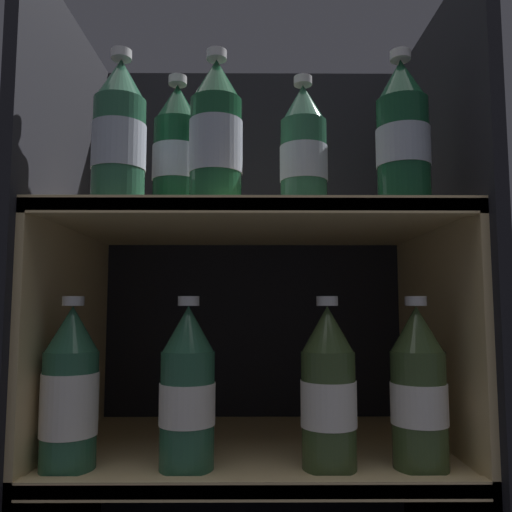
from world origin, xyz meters
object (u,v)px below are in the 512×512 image
(bottle_upper_front_0, at_px, (122,136))
(bottle_lower_front_0, at_px, (73,392))
(bottle_upper_back_1, at_px, (306,154))
(bottle_upper_front_1, at_px, (219,137))
(bottle_lower_front_3, at_px, (422,390))
(bottle_upper_back_0, at_px, (179,154))
(bottle_upper_front_2, at_px, (406,136))
(bottle_lower_front_2, at_px, (332,390))
(bottle_lower_front_1, at_px, (191,390))

(bottle_upper_front_0, relative_size, bottle_lower_front_0, 1.00)
(bottle_upper_back_1, xyz_separation_m, bottle_lower_front_0, (-0.35, -0.09, -0.38))
(bottle_upper_front_1, relative_size, bottle_upper_back_1, 1.00)
(bottle_upper_front_0, relative_size, bottle_upper_back_1, 1.00)
(bottle_lower_front_0, bearing_deg, bottle_lower_front_3, -0.00)
(bottle_upper_back_0, bearing_deg, bottle_lower_front_0, -146.58)
(bottle_lower_front_0, bearing_deg, bottle_upper_front_0, -0.00)
(bottle_upper_front_0, relative_size, bottle_upper_front_2, 1.00)
(bottle_upper_front_0, relative_size, bottle_upper_front_1, 1.00)
(bottle_lower_front_2, height_order, bottle_lower_front_3, same)
(bottle_upper_front_0, bearing_deg, bottle_lower_front_0, 180.00)
(bottle_upper_front_0, height_order, bottle_lower_front_2, bottle_upper_front_0)
(bottle_upper_front_0, xyz_separation_m, bottle_lower_front_3, (0.45, 0.00, -0.38))
(bottle_lower_front_1, bearing_deg, bottle_upper_front_2, -0.00)
(bottle_upper_front_0, xyz_separation_m, bottle_upper_front_2, (0.43, -0.00, 0.00))
(bottle_upper_back_1, height_order, bottle_lower_front_2, bottle_upper_back_1)
(bottle_upper_front_1, height_order, bottle_lower_front_2, bottle_upper_front_1)
(bottle_upper_front_1, distance_m, bottle_lower_front_2, 0.41)
(bottle_upper_back_0, height_order, bottle_lower_front_0, bottle_upper_back_0)
(bottle_upper_front_2, relative_size, bottle_lower_front_0, 1.00)
(bottle_upper_front_1, xyz_separation_m, bottle_lower_front_2, (0.17, -0.00, -0.38))
(bottle_upper_front_1, distance_m, bottle_upper_back_0, 0.12)
(bottle_upper_front_0, distance_m, bottle_lower_front_3, 0.59)
(bottle_upper_front_1, xyz_separation_m, bottle_lower_front_1, (-0.04, -0.00, -0.38))
(bottle_lower_front_0, xyz_separation_m, bottle_lower_front_1, (0.17, -0.00, 0.00))
(bottle_upper_front_1, height_order, bottle_lower_front_3, bottle_upper_front_1)
(bottle_lower_front_0, bearing_deg, bottle_upper_front_2, -0.00)
(bottle_upper_back_1, height_order, bottle_lower_front_1, bottle_upper_back_1)
(bottle_lower_front_3, bearing_deg, bottle_upper_front_0, 180.00)
(bottle_upper_back_0, height_order, bottle_upper_back_1, same)
(bottle_upper_back_1, bearing_deg, bottle_lower_front_0, -165.79)
(bottle_upper_front_0, bearing_deg, bottle_upper_front_2, -0.00)
(bottle_upper_front_1, bearing_deg, bottle_lower_front_2, -0.00)
(bottle_upper_front_2, bearing_deg, bottle_upper_front_1, 180.00)
(bottle_upper_front_2, bearing_deg, bottle_lower_front_0, 180.00)
(bottle_lower_front_0, bearing_deg, bottle_upper_back_0, 33.42)
(bottle_lower_front_1, bearing_deg, bottle_lower_front_3, 0.00)
(bottle_upper_front_1, bearing_deg, bottle_upper_front_0, -180.00)
(bottle_upper_front_2, height_order, bottle_upper_back_1, same)
(bottle_upper_front_2, bearing_deg, bottle_upper_front_0, 180.00)
(bottle_upper_back_1, bearing_deg, bottle_upper_front_1, -148.09)
(bottle_upper_front_1, relative_size, bottle_upper_front_2, 1.00)
(bottle_upper_back_1, xyz_separation_m, bottle_lower_front_1, (-0.18, -0.09, -0.38))
(bottle_upper_front_2, xyz_separation_m, bottle_lower_front_1, (-0.32, 0.00, -0.38))
(bottle_lower_front_0, bearing_deg, bottle_lower_front_2, -0.00)
(bottle_lower_front_1, bearing_deg, bottle_upper_front_0, 180.00)
(bottle_upper_front_2, relative_size, bottle_lower_front_2, 1.00)
(bottle_upper_front_1, distance_m, bottle_upper_front_2, 0.29)
(bottle_lower_front_1, bearing_deg, bottle_upper_front_1, 0.00)
(bottle_upper_front_1, relative_size, bottle_lower_front_0, 1.00)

